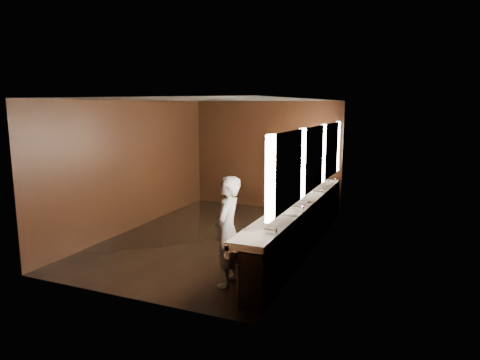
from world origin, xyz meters
name	(u,v)px	position (x,y,z in m)	size (l,w,h in m)	color
floor	(216,238)	(0.00, 0.00, 0.00)	(6.00, 6.00, 0.00)	black
ceiling	(215,100)	(0.00, 0.00, 2.80)	(4.00, 6.00, 0.02)	#2D2D2B
wall_back	(266,155)	(0.00, 3.00, 1.40)	(4.00, 0.02, 2.80)	black
wall_front	(119,201)	(0.00, -3.00, 1.40)	(4.00, 0.02, 2.80)	black
wall_left	(134,165)	(-2.00, 0.00, 1.40)	(0.02, 6.00, 2.80)	black
wall_right	(314,177)	(2.00, 0.00, 1.40)	(0.02, 6.00, 2.80)	black
sink_counter	(302,224)	(1.79, 0.00, 0.50)	(0.55, 5.40, 1.01)	black
mirror_band	(314,158)	(1.98, 0.00, 1.75)	(0.06, 5.03, 1.15)	#FBE5CC
person	(227,231)	(1.18, -2.02, 0.84)	(0.61, 0.40, 1.67)	#8AA8CE
trash_bin	(252,269)	(1.58, -2.03, 0.31)	(0.39, 0.39, 0.61)	black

